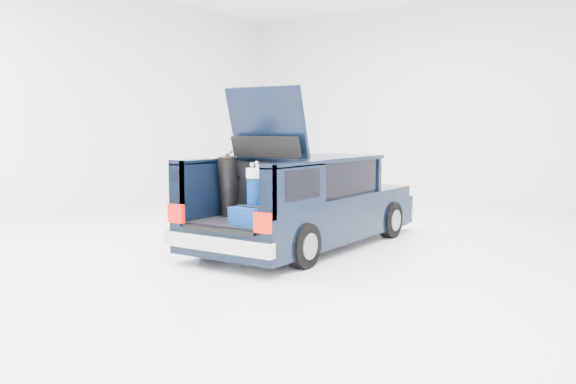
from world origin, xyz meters
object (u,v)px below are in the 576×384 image
Objects in this scene: car at (309,204)px; blue_golf_bag at (255,194)px; black_golf_bag at (229,186)px; blue_duffel at (250,216)px; red_suitcase at (293,200)px.

car reaches higher than blue_golf_bag.
black_golf_bag is at bearing 165.78° from blue_golf_bag.
blue_duffel is at bearing -27.83° from black_golf_bag.
blue_golf_bag is (-0.38, -0.38, 0.10)m from red_suitcase.
blue_duffel is (0.27, -1.93, 0.05)m from car.
black_golf_bag is at bearing -109.45° from car.
black_golf_bag is (-1.00, -0.19, 0.16)m from red_suitcase.
blue_duffel is at bearing -116.97° from red_suitcase.
black_golf_bag is 0.65m from blue_golf_bag.
red_suitcase is at bearing 16.65° from black_golf_bag.
red_suitcase is at bearing -67.75° from car.
car is at bearing 76.21° from black_golf_bag.
red_suitcase is 0.54m from blue_golf_bag.
red_suitcase is at bearing 80.52° from blue_duffel.
car reaches higher than red_suitcase.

